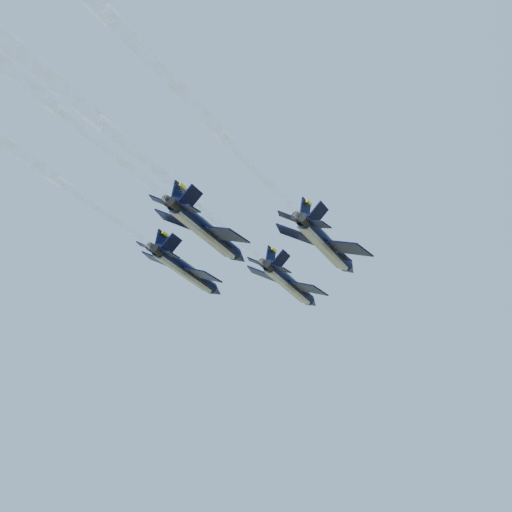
% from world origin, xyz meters
% --- Properties ---
extents(jet_lead, '(13.45, 19.59, 6.56)m').
position_xyz_m(jet_lead, '(6.29, 12.74, 100.07)').
color(jet_lead, black).
extents(jet_left, '(13.45, 19.59, 6.56)m').
position_xyz_m(jet_left, '(-7.58, 2.24, 100.07)').
color(jet_left, black).
extents(jet_right, '(13.45, 19.59, 6.56)m').
position_xyz_m(jet_right, '(14.76, -3.57, 100.07)').
color(jet_right, black).
extents(jet_slot, '(13.45, 19.59, 6.56)m').
position_xyz_m(jet_slot, '(0.43, -12.37, 100.07)').
color(jet_slot, black).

